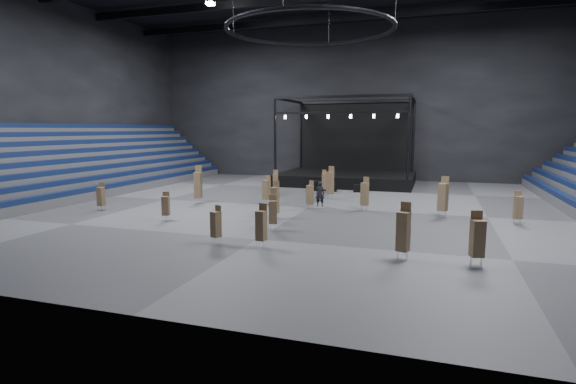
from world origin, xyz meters
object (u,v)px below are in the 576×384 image
(flight_case_left, at_px, (319,186))
(chair_stack_7, at_px, (443,196))
(chair_stack_6, at_px, (266,189))
(chair_stack_0, at_px, (273,211))
(chair_stack_2, at_px, (518,207))
(chair_stack_3, at_px, (324,181))
(chair_stack_10, at_px, (101,196))
(chair_stack_1, at_px, (403,230))
(chair_stack_15, at_px, (477,237))
(man_center, at_px, (320,194))
(chair_stack_5, at_px, (166,205))
(flight_case_right, at_px, (359,188))
(chair_stack_14, at_px, (275,199))
(stage, at_px, (348,170))
(chair_stack_8, at_px, (310,194))
(chair_stack_13, at_px, (330,182))
(chair_stack_9, at_px, (365,193))
(crew_member, at_px, (320,193))
(chair_stack_12, at_px, (198,184))
(chair_stack_4, at_px, (216,224))
(flight_case_mid, at_px, (331,188))
(chair_stack_16, at_px, (261,225))
(chair_stack_11, at_px, (276,182))

(flight_case_left, xyz_separation_m, chair_stack_7, (11.17, -10.42, 0.97))
(chair_stack_6, bearing_deg, chair_stack_0, -48.91)
(chair_stack_7, bearing_deg, chair_stack_2, 11.85)
(flight_case_left, height_order, chair_stack_3, chair_stack_3)
(flight_case_left, distance_m, chair_stack_10, 19.82)
(chair_stack_7, bearing_deg, chair_stack_1, -75.41)
(chair_stack_15, bearing_deg, chair_stack_1, 162.94)
(man_center, bearing_deg, chair_stack_2, 157.98)
(chair_stack_2, height_order, chair_stack_10, chair_stack_2)
(chair_stack_5, bearing_deg, chair_stack_3, 48.27)
(flight_case_right, height_order, chair_stack_14, chair_stack_14)
(chair_stack_14, bearing_deg, stage, 92.80)
(chair_stack_6, height_order, chair_stack_8, chair_stack_6)
(chair_stack_13, bearing_deg, chair_stack_7, -22.61)
(flight_case_right, relative_size, chair_stack_9, 0.43)
(chair_stack_0, relative_size, crew_member, 1.39)
(chair_stack_1, height_order, chair_stack_8, chair_stack_1)
(flight_case_right, relative_size, chair_stack_12, 0.35)
(stage, distance_m, crew_member, 13.31)
(flight_case_right, bearing_deg, chair_stack_5, -119.55)
(chair_stack_13, distance_m, chair_stack_15, 19.43)
(chair_stack_3, xyz_separation_m, chair_stack_10, (-13.26, -14.02, -0.03))
(stage, bearing_deg, chair_stack_4, -93.34)
(flight_case_left, bearing_deg, chair_stack_13, -65.57)
(flight_case_mid, relative_size, crew_member, 0.72)
(chair_stack_13, bearing_deg, chair_stack_8, -84.76)
(chair_stack_10, height_order, chair_stack_14, chair_stack_14)
(chair_stack_8, bearing_deg, chair_stack_3, 119.77)
(chair_stack_5, relative_size, chair_stack_15, 0.78)
(stage, xyz_separation_m, chair_stack_0, (0.06, -24.34, -0.34))
(chair_stack_12, bearing_deg, chair_stack_10, -148.24)
(chair_stack_2, bearing_deg, chair_stack_9, 154.45)
(chair_stack_6, height_order, man_center, chair_stack_6)
(chair_stack_6, bearing_deg, chair_stack_4, -63.43)
(chair_stack_4, height_order, chair_stack_16, chair_stack_16)
(chair_stack_4, bearing_deg, chair_stack_3, 109.38)
(chair_stack_4, height_order, chair_stack_10, chair_stack_10)
(chair_stack_1, relative_size, chair_stack_6, 1.16)
(stage, xyz_separation_m, chair_stack_1, (7.74, -28.22, -0.08))
(chair_stack_0, distance_m, chair_stack_4, 4.24)
(flight_case_mid, height_order, chair_stack_14, chair_stack_14)
(flight_case_left, distance_m, chair_stack_7, 15.30)
(chair_stack_7, bearing_deg, chair_stack_11, 179.18)
(chair_stack_9, bearing_deg, chair_stack_10, -141.39)
(chair_stack_4, bearing_deg, man_center, 101.63)
(stage, relative_size, chair_stack_0, 6.76)
(chair_stack_1, height_order, chair_stack_14, chair_stack_1)
(chair_stack_4, relative_size, chair_stack_14, 0.80)
(chair_stack_8, bearing_deg, chair_stack_14, -83.82)
(flight_case_mid, distance_m, chair_stack_0, 17.33)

